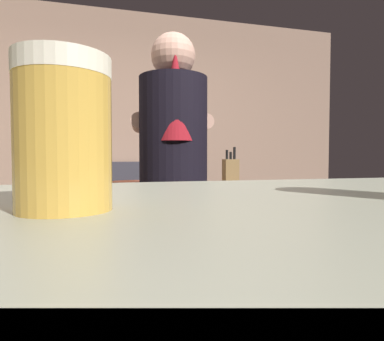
# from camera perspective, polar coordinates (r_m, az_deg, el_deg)

# --- Properties ---
(wall_back) EXTENTS (5.20, 0.10, 2.70)m
(wall_back) POSITION_cam_1_polar(r_m,az_deg,el_deg) (3.60, -12.75, 5.58)
(wall_back) COLOR #977561
(wall_back) RESTS_ON ground
(prep_counter) EXTENTS (2.10, 0.60, 0.93)m
(prep_counter) POSITION_cam_1_polar(r_m,az_deg,el_deg) (2.20, -1.75, -15.59)
(prep_counter) COLOR brown
(prep_counter) RESTS_ON ground
(back_shelf) EXTENTS (1.00, 0.36, 1.10)m
(back_shelf) POSITION_cam_1_polar(r_m,az_deg,el_deg) (3.38, -10.29, -7.83)
(back_shelf) COLOR #36343D
(back_shelf) RESTS_ON ground
(bartender) EXTENTS (0.45, 0.53, 1.75)m
(bartender) POSITION_cam_1_polar(r_m,az_deg,el_deg) (1.62, -3.27, -2.04)
(bartender) COLOR #2A2C3E
(bartender) RESTS_ON ground
(knife_block) EXTENTS (0.10, 0.08, 0.29)m
(knife_block) POSITION_cam_1_polar(r_m,az_deg,el_deg) (2.28, 6.82, -0.39)
(knife_block) COLOR olive
(knife_block) RESTS_ON prep_counter
(mixing_bowl) EXTENTS (0.21, 0.21, 0.06)m
(mixing_bowl) POSITION_cam_1_polar(r_m,az_deg,el_deg) (2.14, -10.99, -2.64)
(mixing_bowl) COLOR #CB5634
(mixing_bowl) RESTS_ON prep_counter
(chefs_knife) EXTENTS (0.24, 0.07, 0.01)m
(chefs_knife) POSITION_cam_1_polar(r_m,az_deg,el_deg) (2.09, 2.14, -3.41)
(chefs_knife) COLOR silver
(chefs_knife) RESTS_ON prep_counter
(pint_glass_near) EXTENTS (0.08, 0.08, 0.13)m
(pint_glass_near) POSITION_cam_1_polar(r_m,az_deg,el_deg) (0.30, -21.64, 5.95)
(pint_glass_near) COLOR gold
(pint_glass_near) RESTS_ON bar_counter
(bottle_vinegar) EXTENTS (0.06, 0.06, 0.24)m
(bottle_vinegar) POSITION_cam_1_polar(r_m,az_deg,el_deg) (3.30, -5.64, 3.13)
(bottle_vinegar) COLOR #2C558F
(bottle_vinegar) RESTS_ON back_shelf
(bottle_soy) EXTENTS (0.06, 0.06, 0.24)m
(bottle_soy) POSITION_cam_1_polar(r_m,az_deg,el_deg) (3.35, -3.70, 3.13)
(bottle_soy) COLOR black
(bottle_soy) RESTS_ON back_shelf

